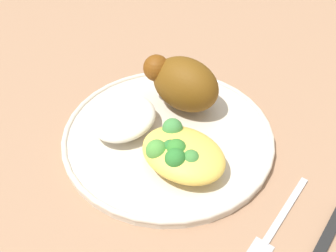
{
  "coord_description": "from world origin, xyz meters",
  "views": [
    {
      "loc": [
        -0.23,
        0.3,
        0.38
      ],
      "look_at": [
        0.0,
        0.0,
        0.02
      ],
      "focal_mm": 41.61,
      "sensor_mm": 36.0,
      "label": 1
    }
  ],
  "objects_px": {
    "rice_pile": "(123,118)",
    "fork": "(277,224)",
    "roasted_chicken": "(183,83)",
    "mac_cheese_with_broccoli": "(181,153)",
    "plate": "(168,135)"
  },
  "relations": [
    {
      "from": "plate",
      "to": "rice_pile",
      "type": "bearing_deg",
      "value": 28.48
    },
    {
      "from": "rice_pile",
      "to": "fork",
      "type": "xyz_separation_m",
      "value": [
        -0.23,
        0.01,
        -0.03
      ]
    },
    {
      "from": "plate",
      "to": "roasted_chicken",
      "type": "xyz_separation_m",
      "value": [
        0.02,
        -0.06,
        0.05
      ]
    },
    {
      "from": "plate",
      "to": "fork",
      "type": "distance_m",
      "value": 0.18
    },
    {
      "from": "plate",
      "to": "rice_pile",
      "type": "height_order",
      "value": "rice_pile"
    },
    {
      "from": "mac_cheese_with_broccoli",
      "to": "fork",
      "type": "bearing_deg",
      "value": -179.16
    },
    {
      "from": "plate",
      "to": "mac_cheese_with_broccoli",
      "type": "xyz_separation_m",
      "value": [
        -0.05,
        0.04,
        0.03
      ]
    },
    {
      "from": "rice_pile",
      "to": "fork",
      "type": "relative_size",
      "value": 0.67
    },
    {
      "from": "plate",
      "to": "mac_cheese_with_broccoli",
      "type": "bearing_deg",
      "value": 142.42
    },
    {
      "from": "roasted_chicken",
      "to": "mac_cheese_with_broccoli",
      "type": "distance_m",
      "value": 0.12
    },
    {
      "from": "roasted_chicken",
      "to": "mac_cheese_with_broccoli",
      "type": "bearing_deg",
      "value": 124.85
    },
    {
      "from": "rice_pile",
      "to": "roasted_chicken",
      "type": "bearing_deg",
      "value": -111.92
    },
    {
      "from": "mac_cheese_with_broccoli",
      "to": "fork",
      "type": "xyz_separation_m",
      "value": [
        -0.13,
        -0.0,
        -0.03
      ]
    },
    {
      "from": "plate",
      "to": "roasted_chicken",
      "type": "bearing_deg",
      "value": -72.43
    },
    {
      "from": "roasted_chicken",
      "to": "rice_pile",
      "type": "xyz_separation_m",
      "value": [
        0.04,
        0.09,
        -0.02
      ]
    }
  ]
}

